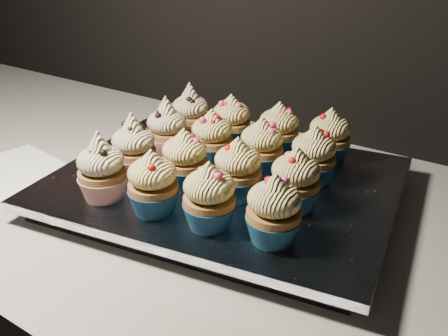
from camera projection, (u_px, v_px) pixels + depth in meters
worktop at (304, 241)px, 0.66m from camera, size 2.44×0.64×0.04m
napkin at (6, 175)px, 0.78m from camera, size 0.19×0.19×0.00m
baking_tray at (224, 192)px, 0.71m from camera, size 0.48×0.39×0.02m
foil_lining at (224, 182)px, 0.71m from camera, size 0.52×0.44×0.01m
cupcake_0 at (102, 170)px, 0.64m from camera, size 0.06×0.06×0.10m
cupcake_1 at (153, 184)px, 0.61m from camera, size 0.06×0.06×0.08m
cupcake_2 at (209, 198)px, 0.58m from camera, size 0.06×0.06×0.08m
cupcake_3 at (274, 211)px, 0.55m from camera, size 0.06×0.06×0.08m
cupcake_4 at (134, 149)px, 0.70m from camera, size 0.06×0.06×0.10m
cupcake_5 at (185, 160)px, 0.67m from camera, size 0.06×0.06×0.08m
cupcake_6 at (238, 170)px, 0.64m from camera, size 0.06×0.06×0.08m
cupcake_7 at (295, 181)px, 0.61m from camera, size 0.06×0.06×0.08m
cupcake_8 at (167, 130)px, 0.76m from camera, size 0.06×0.06×0.10m
cupcake_9 at (212, 139)px, 0.74m from camera, size 0.06×0.06×0.08m
cupcake_10 at (262, 148)px, 0.71m from camera, size 0.06×0.06×0.08m
cupcake_11 at (313, 157)px, 0.68m from camera, size 0.06×0.06×0.08m
cupcake_12 at (190, 114)px, 0.83m from camera, size 0.06×0.06×0.10m
cupcake_13 at (231, 122)px, 0.80m from camera, size 0.06×0.06×0.08m
cupcake_14 at (279, 130)px, 0.77m from camera, size 0.06×0.06×0.08m
cupcake_15 at (329, 137)px, 0.74m from camera, size 0.06×0.06×0.08m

